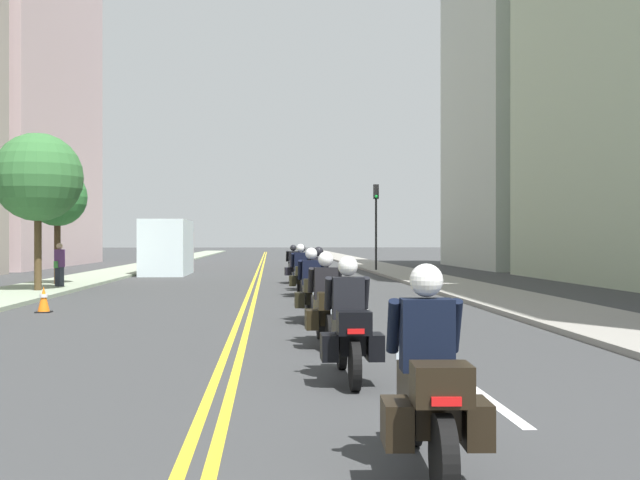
{
  "coord_description": "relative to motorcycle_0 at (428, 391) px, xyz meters",
  "views": [
    {
      "loc": [
        0.58,
        -0.51,
        1.8
      ],
      "look_at": [
        2.14,
        23.94,
        1.79
      ],
      "focal_mm": 44.34,
      "sensor_mm": 36.0,
      "label": 1
    }
  ],
  "objects": [
    {
      "name": "sidewalk_left",
      "position": [
        -9.31,
        42.6,
        -0.6
      ],
      "size": [
        2.93,
        144.0,
        0.12
      ],
      "primitive_type": "cube",
      "color": "gray",
      "rests_on": "ground"
    },
    {
      "name": "centreline_yellow_outer",
      "position": [
        -1.66,
        42.6,
        -0.65
      ],
      "size": [
        0.12,
        132.0,
        0.01
      ],
      "primitive_type": "cube",
      "color": "yellow",
      "rests_on": "ground"
    },
    {
      "name": "street_tree_0",
      "position": [
        -9.24,
        24.57,
        2.73
      ],
      "size": [
        2.22,
        2.22,
        4.53
      ],
      "color": "#4B3622",
      "rests_on": "ground"
    },
    {
      "name": "motorcycle_5",
      "position": [
        -0.22,
        19.15,
        0.02
      ],
      "size": [
        0.77,
        2.25,
        1.66
      ],
      "rotation": [
        0.0,
        0.0,
        0.02
      ],
      "color": "black",
      "rests_on": "ground"
    },
    {
      "name": "lane_dashes_white",
      "position": [
        1.25,
        23.6,
        -0.65
      ],
      "size": [
        0.14,
        56.4,
        0.01
      ],
      "color": "silver",
      "rests_on": "ground"
    },
    {
      "name": "building_left_2",
      "position": [
        -18.54,
        48.66,
        12.25
      ],
      "size": [
        7.59,
        21.05,
        25.81
      ],
      "color": "#C2A6A6",
      "rests_on": "ground"
    },
    {
      "name": "centreline_yellow_inner",
      "position": [
        -1.9,
        42.6,
        -0.65
      ],
      "size": [
        0.12,
        132.0,
        0.01
      ],
      "primitive_type": "cube",
      "color": "yellow",
      "rests_on": "ground"
    },
    {
      "name": "traffic_light_far",
      "position": [
        4.69,
        37.54,
        2.68
      ],
      "size": [
        0.28,
        0.38,
        4.86
      ],
      "color": "black",
      "rests_on": "ground"
    },
    {
      "name": "parked_truck",
      "position": [
        -6.45,
        35.4,
        0.62
      ],
      "size": [
        2.2,
        6.5,
        2.8
      ],
      "color": "beige",
      "rests_on": "ground"
    },
    {
      "name": "motorcycle_3",
      "position": [
        -0.29,
        11.25,
        0.0
      ],
      "size": [
        0.76,
        2.29,
        1.62
      ],
      "rotation": [
        0.0,
        0.0,
        0.01
      ],
      "color": "black",
      "rests_on": "ground"
    },
    {
      "name": "ground_plane",
      "position": [
        -1.78,
        42.6,
        -0.66
      ],
      "size": [
        264.0,
        264.0,
        0.0
      ],
      "primitive_type": "plane",
      "color": "#363839"
    },
    {
      "name": "motorcycle_0",
      "position": [
        0.0,
        0.0,
        0.0
      ],
      "size": [
        0.78,
        2.22,
        1.62
      ],
      "rotation": [
        0.0,
        0.0,
        -0.05
      ],
      "color": "black",
      "rests_on": "ground"
    },
    {
      "name": "building_right_2",
      "position": [
        14.73,
        43.75,
        9.49
      ],
      "size": [
        7.09,
        14.06,
        20.3
      ],
      "color": "#AEB8AB",
      "rests_on": "ground"
    },
    {
      "name": "motorcycle_4",
      "position": [
        0.11,
        15.07,
        -0.02
      ],
      "size": [
        0.78,
        2.26,
        1.61
      ],
      "rotation": [
        0.0,
        0.0,
        0.06
      ],
      "color": "black",
      "rests_on": "ground"
    },
    {
      "name": "street_tree_1",
      "position": [
        -8.87,
        20.78,
        3.2
      ],
      "size": [
        2.94,
        2.94,
        5.34
      ],
      "color": "#493821",
      "rests_on": "ground"
    },
    {
      "name": "motorcycle_7",
      "position": [
        -0.23,
        26.44,
        0.01
      ],
      "size": [
        0.78,
        2.16,
        1.59
      ],
      "rotation": [
        0.0,
        0.0,
        0.06
      ],
      "color": "black",
      "rests_on": "ground"
    },
    {
      "name": "motorcycle_1",
      "position": [
        -0.2,
        4.07,
        -0.0
      ],
      "size": [
        0.76,
        2.21,
        1.59
      ],
      "rotation": [
        0.0,
        0.0,
        0.01
      ],
      "color": "black",
      "rests_on": "ground"
    },
    {
      "name": "motorcycle_6",
      "position": [
        -0.05,
        22.22,
        -0.01
      ],
      "size": [
        0.78,
        2.16,
        1.61
      ],
      "rotation": [
        0.0,
        0.0,
        0.05
      ],
      "color": "black",
      "rests_on": "ground"
    },
    {
      "name": "pedestrian_0",
      "position": [
        -8.76,
        23.01,
        0.21
      ],
      "size": [
        0.32,
        0.51,
        1.68
      ],
      "rotation": [
        0.0,
        0.0,
        4.41
      ],
      "color": "#292D39",
      "rests_on": "ground"
    },
    {
      "name": "traffic_cone_2",
      "position": [
        -6.77,
        13.94,
        -0.33
      ],
      "size": [
        0.36,
        0.36,
        0.65
      ],
      "color": "black",
      "rests_on": "ground"
    },
    {
      "name": "motorcycle_2",
      "position": [
        -0.24,
        7.43,
        -0.02
      ],
      "size": [
        0.77,
        2.18,
        1.59
      ],
      "rotation": [
        0.0,
        0.0,
        0.03
      ],
      "color": "black",
      "rests_on": "ground"
    },
    {
      "name": "sidewalk_right",
      "position": [
        5.75,
        42.6,
        -0.6
      ],
      "size": [
        2.93,
        144.0,
        0.12
      ],
      "primitive_type": "cube",
      "color": "gray",
      "rests_on": "ground"
    }
  ]
}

